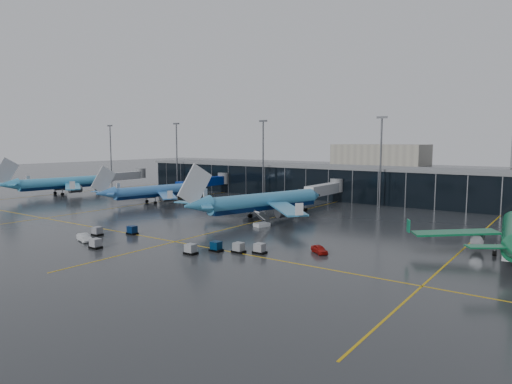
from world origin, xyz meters
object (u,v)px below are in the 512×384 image
Objects in this scene: airliner_klm_west at (64,176)px; airliner_klm_near at (264,192)px; mobile_airstair at (262,223)px; service_van_white at (84,237)px; service_van_red at (319,249)px; baggage_carts at (172,242)px; airliner_arkefly at (156,184)px.

airliner_klm_west is 0.97× the size of airliner_klm_near.
airliner_klm_west is 91.78m from mobile_airstair.
airliner_klm_west is at bearing -167.66° from mobile_airstair.
service_van_white is (72.71, -40.94, -5.63)m from airliner_klm_west.
mobile_airstair is 0.92× the size of service_van_red.
baggage_carts is (89.06, -34.26, -5.62)m from airliner_klm_west.
mobile_airstair is at bearing 85.26° from baggage_carts.
airliner_arkefly is at bearing 105.18° from service_van_red.
airliner_klm_near is at bearing 6.50° from airliner_klm_west.
airliner_arkefly is 42.96m from airliner_klm_near.
mobile_airstair is at bearing -42.47° from airliner_klm_near.
airliner_klm_near is at bearing -1.43° from service_van_white.
baggage_carts reaches higher than service_van_white.
baggage_carts is 9.92× the size of mobile_airstair.
airliner_arkefly is 9.04× the size of service_van_red.
airliner_klm_west is 43.10m from airliner_arkefly.
airliner_klm_west is 1.12× the size of baggage_carts.
mobile_airstair reaches higher than baggage_carts.
airliner_klm_west is 10.29× the size of service_van_red.
baggage_carts reaches higher than service_van_red.
service_van_red is 43.69m from service_van_white.
service_van_white reaches higher than service_van_red.
airliner_klm_west is at bearing 114.73° from service_van_red.
airliner_arkefly is 8.05× the size of service_van_white.
service_van_red is at bearing 24.36° from baggage_carts.
airliner_klm_near is (85.68, -0.39, 0.17)m from airliner_klm_west.
airliner_klm_near is at bearing 86.03° from service_van_red.
airliner_arkefly reaches higher than baggage_carts.
airliner_klm_near is 42.97m from service_van_white.
service_van_white is (-40.07, -17.42, 0.06)m from service_van_red.
mobile_airstair is (48.21, -13.06, -4.83)m from airliner_arkefly.
mobile_airstair is 25.90m from service_van_red.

